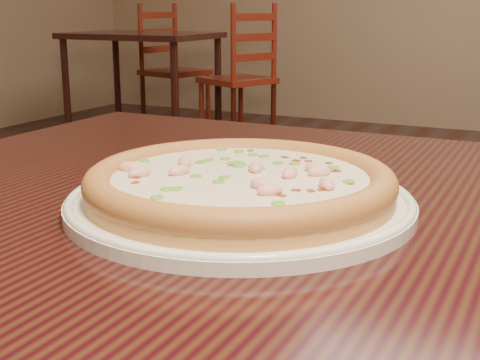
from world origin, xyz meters
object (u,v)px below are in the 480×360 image
at_px(hero_table, 369,306).
at_px(chair_b, 242,80).
at_px(plate, 240,201).
at_px(bg_table_left, 142,46).
at_px(chair_a, 170,71).
at_px(pizza, 240,183).

bearing_deg(hero_table, chair_b, 117.78).
bearing_deg(plate, chair_b, 115.92).
bearing_deg(bg_table_left, chair_a, 98.43).
height_order(bg_table_left, chair_b, chair_b).
height_order(plate, bg_table_left, plate).
distance_m(hero_table, bg_table_left, 4.27).
distance_m(bg_table_left, chair_a, 0.53).
distance_m(plate, pizza, 0.02).
xyz_separation_m(chair_a, chair_b, (0.79, -0.33, 0.00)).
xyz_separation_m(hero_table, chair_b, (-1.87, 3.55, -0.21)).
distance_m(plate, bg_table_left, 4.24).
distance_m(plate, chair_a, 4.69).
bearing_deg(chair_a, bg_table_left, -81.57).
bearing_deg(plate, hero_table, 22.62).
height_order(bg_table_left, chair_a, chair_a).
relative_size(hero_table, chair_a, 1.26).
bearing_deg(bg_table_left, plate, -54.39).
bearing_deg(chair_a, pizza, -57.13).
bearing_deg(bg_table_left, pizza, -54.39).
distance_m(pizza, bg_table_left, 4.24).
distance_m(hero_table, chair_b, 4.02).
distance_m(hero_table, pizza, 0.18).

